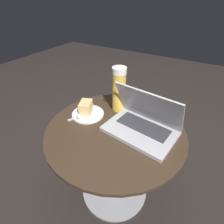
% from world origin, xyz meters
% --- Properties ---
extents(ground_plane, '(6.00, 6.00, 0.00)m').
position_xyz_m(ground_plane, '(0.00, 0.00, 0.00)').
color(ground_plane, black).
extents(table, '(0.70, 0.70, 0.54)m').
position_xyz_m(table, '(0.00, 0.00, 0.37)').
color(table, '#9E9EA3').
rests_on(table, ground_plane).
extents(laptop, '(0.36, 0.26, 0.22)m').
position_xyz_m(laptop, '(0.12, 0.06, 0.59)').
color(laptop, '#B2B2B7').
rests_on(laptop, table).
extents(beer_glass, '(0.08, 0.08, 0.25)m').
position_xyz_m(beer_glass, '(-0.07, 0.16, 0.67)').
color(beer_glass, gold).
rests_on(beer_glass, table).
extents(snack_plate, '(0.18, 0.18, 0.08)m').
position_xyz_m(snack_plate, '(-0.20, 0.02, 0.57)').
color(snack_plate, white).
rests_on(snack_plate, table).
extents(fork, '(0.09, 0.16, 0.00)m').
position_xyz_m(fork, '(-0.21, 0.01, 0.54)').
color(fork, '#B2B2B7').
rests_on(fork, table).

